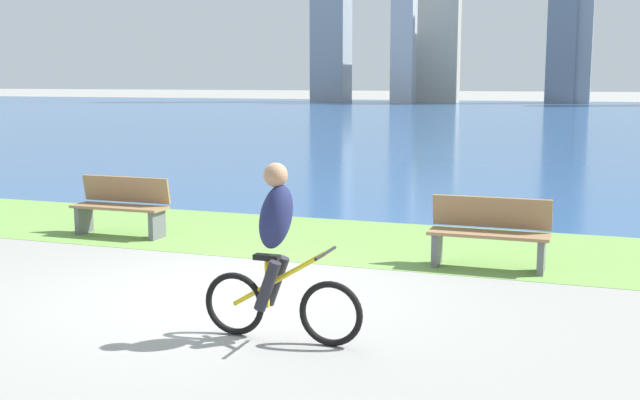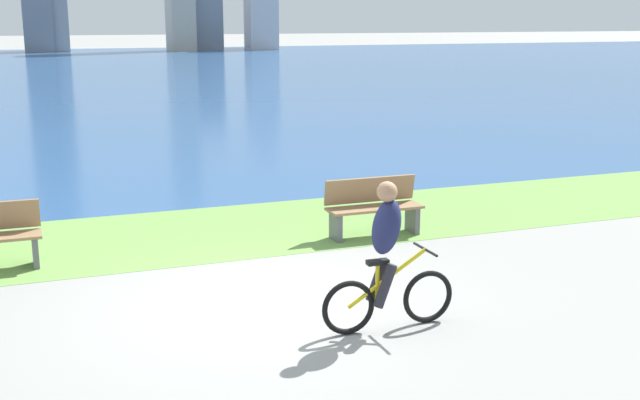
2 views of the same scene
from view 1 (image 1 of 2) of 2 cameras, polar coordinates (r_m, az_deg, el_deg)
ground_plane at (r=8.95m, az=-6.54°, el=-6.80°), size 300.00×300.00×0.00m
grass_strip_bayside at (r=11.95m, az=0.53°, el=-2.78°), size 120.00×3.23×0.01m
bay_water_surface at (r=51.19m, az=15.37°, el=5.72°), size 300.00×76.60×0.00m
cyclist_lead at (r=7.22m, az=-3.06°, el=-3.75°), size 1.55×0.52×1.64m
bench_near_path at (r=10.26m, az=12.05°, el=-2.35°), size 1.50×0.47×0.90m
bench_far_along_path at (r=12.51m, az=-14.05°, el=-0.45°), size 1.50×0.47×0.90m
city_skyline_far_shore at (r=82.00m, az=15.20°, el=12.92°), size 49.49×10.52×24.32m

